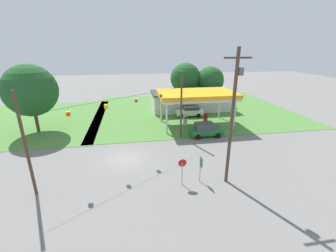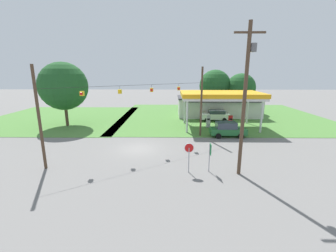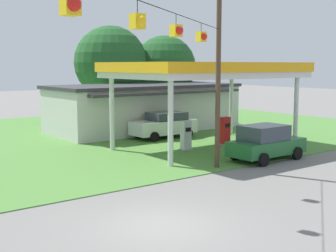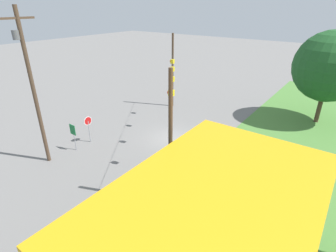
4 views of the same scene
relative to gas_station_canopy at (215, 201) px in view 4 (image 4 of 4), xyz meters
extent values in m
plane|color=slate|center=(-10.50, -9.46, -4.68)|extent=(160.00, 160.00, 0.00)
cube|color=silver|center=(0.00, 0.00, -0.23)|extent=(11.04, 6.82, 0.35)
cube|color=orange|center=(0.00, 0.00, 0.22)|extent=(11.24, 7.02, 0.55)
cylinder|color=silver|center=(-4.92, -2.81, -2.54)|extent=(0.28, 0.28, 4.28)
cylinder|color=silver|center=(-4.92, 2.81, -2.54)|extent=(0.28, 0.28, 4.28)
cube|color=silver|center=(-1.60, 0.00, -3.73)|extent=(0.55, 0.40, 1.68)
cube|color=black|center=(-1.60, -0.21, -3.39)|extent=(0.39, 0.03, 0.24)
cube|color=#1E602D|center=(0.13, -4.64, -3.97)|extent=(4.47, 1.93, 0.75)
cube|color=#333D47|center=(-0.14, -4.64, -3.19)|extent=(2.47, 1.74, 0.79)
cylinder|color=black|center=(1.52, -5.56, -4.34)|extent=(0.68, 0.23, 0.68)
cylinder|color=black|center=(-1.26, -3.72, -4.34)|extent=(0.68, 0.23, 0.68)
cylinder|color=black|center=(-1.23, -5.61, -4.34)|extent=(0.68, 0.23, 0.68)
cylinder|color=#99999E|center=(-5.57, -15.08, -3.63)|extent=(0.08, 0.08, 2.10)
cylinder|color=white|center=(-5.57, -15.08, -2.58)|extent=(0.80, 0.03, 0.80)
cylinder|color=red|center=(-5.57, -15.08, -2.58)|extent=(0.70, 0.03, 0.70)
cylinder|color=gray|center=(-3.90, -14.92, -3.48)|extent=(0.07, 0.07, 2.40)
cube|color=#146B33|center=(-3.85, -14.92, -2.73)|extent=(0.04, 0.70, 0.90)
cylinder|color=#4C3828|center=(-1.56, -15.28, 1.05)|extent=(0.28, 0.28, 11.48)
cube|color=#4C3828|center=(-1.56, -15.28, 5.99)|extent=(2.20, 0.14, 0.14)
cylinder|color=#59595B|center=(-1.21, -15.28, 4.99)|extent=(0.44, 0.44, 0.60)
cylinder|color=#4C3828|center=(-17.70, -14.46, -0.39)|extent=(0.24, 0.24, 8.59)
cylinder|color=#4C3828|center=(-3.31, -4.46, -0.39)|extent=(0.24, 0.24, 8.59)
cylinder|color=black|center=(-10.50, -9.46, 2.02)|extent=(14.41, 10.02, 0.02)
cylinder|color=black|center=(-14.82, -12.46, 1.84)|extent=(0.02, 0.02, 0.35)
cube|color=yellow|center=(-14.82, -12.46, 1.47)|extent=(0.32, 0.32, 0.40)
sphere|color=red|center=(-14.82, -12.63, 1.47)|extent=(0.28, 0.28, 0.28)
cylinder|color=black|center=(-11.94, -10.46, 1.84)|extent=(0.02, 0.02, 0.35)
cube|color=yellow|center=(-11.94, -10.46, 1.47)|extent=(0.32, 0.32, 0.40)
sphere|color=yellow|center=(-11.94, -10.63, 1.47)|extent=(0.28, 0.28, 0.28)
cylinder|color=black|center=(-9.06, -8.46, 1.84)|extent=(0.02, 0.02, 0.35)
cube|color=yellow|center=(-9.06, -8.46, 1.47)|extent=(0.32, 0.32, 0.40)
sphere|color=red|center=(-9.06, -8.63, 1.47)|extent=(0.28, 0.28, 0.28)
cylinder|color=black|center=(-6.19, -6.46, 1.84)|extent=(0.02, 0.02, 0.35)
cube|color=yellow|center=(-6.19, -6.46, 1.47)|extent=(0.32, 0.32, 0.40)
sphere|color=red|center=(-6.19, -6.63, 1.47)|extent=(0.28, 0.28, 0.28)
cylinder|color=#4C3828|center=(-22.77, 0.85, -3.11)|extent=(0.44, 0.44, 3.15)
sphere|color=#1E5123|center=(-22.77, 0.85, 1.25)|extent=(6.95, 6.95, 6.95)
camera|label=1|loc=(-9.60, -31.60, 6.77)|focal=24.00mm
camera|label=2|loc=(-7.00, -32.05, 3.36)|focal=24.00mm
camera|label=3|loc=(-18.90, -20.86, 0.33)|focal=50.00mm
camera|label=4|loc=(7.37, 3.16, 6.78)|focal=28.00mm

